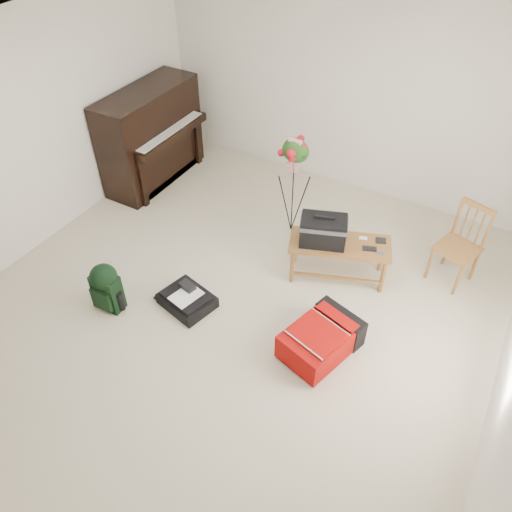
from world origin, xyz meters
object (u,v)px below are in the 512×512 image
Objects in this scene: green_backpack at (106,286)px; flower_stand at (293,187)px; piano at (152,138)px; red_suitcase at (323,336)px; dining_chair at (459,246)px; bench at (329,232)px; black_duffel at (187,299)px.

flower_stand is at bearing 60.92° from green_backpack.
piano reaches higher than red_suitcase.
dining_chair is 1.79m from red_suitcase.
piano is at bearing 147.11° from bench.
dining_chair is (1.20, 0.61, -0.13)m from bench.
dining_chair is 1.64× the size of green_backpack.
piano is at bearing 148.62° from black_duffel.
dining_chair is at bearing -0.09° from piano.
flower_stand reaches higher than dining_chair.
piano is 1.33× the size of bench.
flower_stand reaches higher than black_duffel.
piano is 2.45m from green_backpack.
dining_chair reaches higher than green_backpack.
bench is at bearing 61.75° from black_duffel.
black_duffel is (1.76, -1.76, -0.52)m from piano.
black_duffel is at bearing -99.43° from flower_stand.
flower_stand reaches higher than green_backpack.
flower_stand is at bearing 122.88° from bench.
dining_chair is 1.88m from flower_stand.
red_suitcase is at bearing -99.48° from dining_chair.
flower_stand is (-1.06, 1.45, 0.45)m from red_suitcase.
flower_stand is at bearing 142.55° from red_suitcase.
red_suitcase is at bearing -50.80° from flower_stand.
bench is 1.33× the size of red_suitcase.
dining_chair is 1.52× the size of black_duffel.
green_backpack is (-2.90, -2.17, -0.14)m from dining_chair.
piano is at bearing 114.41° from green_backpack.
red_suitcase is 2.18m from green_backpack.
flower_stand is (-0.66, 0.49, 0.04)m from bench.
bench is 2.04× the size of green_backpack.
green_backpack is 0.44× the size of flower_stand.
green_backpack is at bearing -113.60° from flower_stand.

